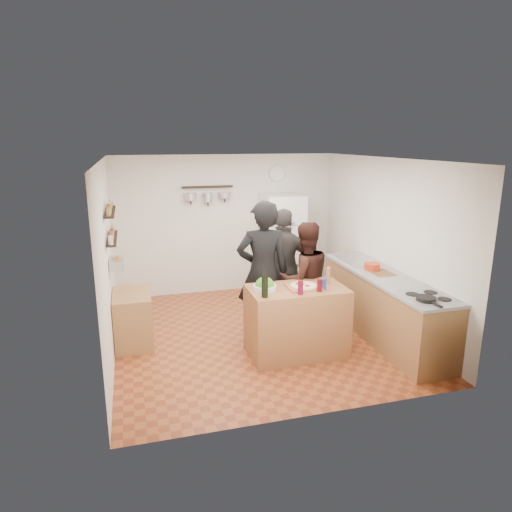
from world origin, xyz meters
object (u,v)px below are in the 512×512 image
object	(u,v)px
salad_bowl	(265,287)
wall_clock	(277,173)
person_left	(263,272)
person_center	(304,280)
fridge	(282,244)
red_bowl	(372,266)
prep_island	(296,321)
skillet	(426,299)
counter_run	(383,307)
side_table	(133,319)
wine_bottle	(265,287)
person_back	(284,268)
pepper_mill	(328,277)
salt_canister	(323,284)

from	to	relation	value
salad_bowl	wall_clock	bearing A→B (deg)	69.12
person_left	person_center	bearing A→B (deg)	-170.89
fridge	salad_bowl	bearing A→B (deg)	-113.43
person_left	red_bowl	distance (m)	1.64
salad_bowl	person_left	xyz separation A→B (m)	(0.12, 0.48, 0.05)
prep_island	skillet	xyz separation A→B (m)	(1.28, -0.87, 0.49)
counter_run	side_table	xyz separation A→B (m)	(-3.44, 0.71, -0.09)
wine_bottle	wall_clock	bearing A→B (deg)	69.50
person_back	fridge	world-z (taller)	fridge
skillet	fridge	xyz separation A→B (m)	(-0.65, 3.35, -0.04)
pepper_mill	person_back	world-z (taller)	person_back
pepper_mill	person_back	size ratio (longest dim) A/B	0.11
person_left	skillet	world-z (taller)	person_left
person_center	fridge	size ratio (longest dim) A/B	0.92
counter_run	salt_canister	bearing A→B (deg)	-164.69
wine_bottle	person_center	xyz separation A→B (m)	(0.81, 0.77, -0.20)
salad_bowl	side_table	xyz separation A→B (m)	(-1.64, 0.84, -0.57)
skillet	side_table	xyz separation A→B (m)	(-3.34, 1.76, -0.58)
red_bowl	fridge	distance (m)	2.12
prep_island	person_left	xyz separation A→B (m)	(-0.30, 0.53, 0.54)
pepper_mill	wall_clock	world-z (taller)	wall_clock
salad_bowl	red_bowl	distance (m)	1.80
person_center	person_back	size ratio (longest dim) A/B	0.93
person_center	fridge	xyz separation A→B (m)	(0.32, 1.93, 0.07)
wine_bottle	pepper_mill	xyz separation A→B (m)	(0.95, 0.27, -0.03)
counter_run	wall_clock	distance (m)	3.22
prep_island	person_left	bearing A→B (deg)	120.01
prep_island	wall_clock	world-z (taller)	wall_clock
person_center	skillet	size ratio (longest dim) A/B	7.16
fridge	person_back	bearing A→B (deg)	-107.33
wall_clock	person_back	bearing A→B (deg)	-104.30
wine_bottle	red_bowl	bearing A→B (deg)	20.74
salt_canister	side_table	bearing A→B (deg)	156.80
person_back	side_table	size ratio (longest dim) A/B	2.22
red_bowl	person_left	bearing A→B (deg)	178.18
counter_run	red_bowl	world-z (taller)	red_bowl
wine_bottle	wall_clock	xyz separation A→B (m)	(1.13, 3.03, 1.12)
pepper_mill	counter_run	size ratio (longest dim) A/B	0.07
salad_bowl	person_left	distance (m)	0.49
wall_clock	side_table	xyz separation A→B (m)	(-2.69, -1.92, -1.78)
wine_bottle	counter_run	size ratio (longest dim) A/B	0.09
person_center	pepper_mill	bearing A→B (deg)	101.92
wine_bottle	skillet	bearing A→B (deg)	-20.14
wall_clock	side_table	size ratio (longest dim) A/B	0.37
fridge	side_table	bearing A→B (deg)	-149.49
person_center	skillet	xyz separation A→B (m)	(0.97, -1.42, 0.11)
pepper_mill	red_bowl	world-z (taller)	pepper_mill
person_left	red_bowl	xyz separation A→B (m)	(1.63, -0.05, -0.02)
pepper_mill	person_back	xyz separation A→B (m)	(-0.28, 0.95, -0.11)
person_center	counter_run	xyz separation A→B (m)	(1.07, -0.37, -0.38)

